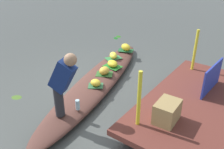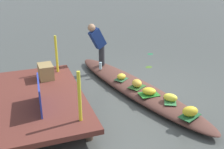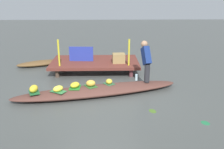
% 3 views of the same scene
% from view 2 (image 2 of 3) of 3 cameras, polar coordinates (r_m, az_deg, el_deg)
% --- Properties ---
extents(canal_water, '(40.00, 40.00, 0.00)m').
position_cam_2_polar(canal_water, '(6.63, 4.73, -3.64)').
color(canal_water, '#454846').
rests_on(canal_water, ground).
extents(dock_platform, '(3.20, 1.80, 0.37)m').
position_cam_2_polar(dock_platform, '(5.84, -15.10, -4.82)').
color(dock_platform, brown).
rests_on(dock_platform, ground).
extents(vendor_boat, '(4.86, 1.94, 0.23)m').
position_cam_2_polar(vendor_boat, '(6.58, 4.76, -2.73)').
color(vendor_boat, '#54312A').
rests_on(vendor_boat, ground).
extents(leaf_mat_0, '(0.48, 0.41, 0.01)m').
position_cam_2_polar(leaf_mat_0, '(5.83, 12.06, -5.40)').
color(leaf_mat_0, '#347741').
rests_on(leaf_mat_0, vendor_boat).
extents(banana_bunch_0, '(0.34, 0.34, 0.16)m').
position_cam_2_polar(banana_bunch_0, '(5.80, 12.13, -4.71)').
color(banana_bunch_0, yellow).
rests_on(banana_bunch_0, vendor_boat).
extents(leaf_mat_1, '(0.38, 0.40, 0.01)m').
position_cam_2_polar(leaf_mat_1, '(6.72, 1.96, -0.98)').
color(leaf_mat_1, '#2F5F3A').
rests_on(leaf_mat_1, vendor_boat).
extents(banana_bunch_1, '(0.21, 0.24, 0.15)m').
position_cam_2_polar(banana_bunch_1, '(6.69, 1.97, -0.42)').
color(banana_bunch_1, gold).
rests_on(banana_bunch_1, vendor_boat).
extents(leaf_mat_2, '(0.40, 0.49, 0.01)m').
position_cam_2_polar(leaf_mat_2, '(5.39, 15.92, -8.31)').
color(leaf_mat_2, '#1F582E').
rests_on(leaf_mat_2, vendor_boat).
extents(banana_bunch_2, '(0.25, 0.33, 0.20)m').
position_cam_2_polar(banana_bunch_2, '(5.34, 16.03, -7.41)').
color(banana_bunch_2, yellow).
rests_on(banana_bunch_2, vendor_boat).
extents(leaf_mat_3, '(0.43, 0.46, 0.01)m').
position_cam_2_polar(leaf_mat_3, '(6.35, 5.22, -2.56)').
color(leaf_mat_3, '#2E5C27').
rests_on(leaf_mat_3, vendor_boat).
extents(banana_bunch_3, '(0.28, 0.23, 0.18)m').
position_cam_2_polar(banana_bunch_3, '(6.31, 5.24, -1.83)').
color(banana_bunch_3, gold).
rests_on(banana_bunch_3, vendor_boat).
extents(leaf_mat_4, '(0.31, 0.43, 0.01)m').
position_cam_2_polar(leaf_mat_4, '(6.03, 7.73, -4.11)').
color(leaf_mat_4, '#257325').
rests_on(leaf_mat_4, vendor_boat).
extents(banana_bunch_4, '(0.35, 0.38, 0.15)m').
position_cam_2_polar(banana_bunch_4, '(5.99, 7.76, -3.47)').
color(banana_bunch_4, gold).
rests_on(banana_bunch_4, vendor_boat).
extents(vendor_person, '(0.29, 0.53, 1.20)m').
position_cam_2_polar(vendor_person, '(7.39, -2.99, 6.84)').
color(vendor_person, '#28282D').
rests_on(vendor_person, vendor_boat).
extents(water_bottle, '(0.08, 0.08, 0.19)m').
position_cam_2_polar(water_bottle, '(7.33, -2.44, 1.85)').
color(water_bottle, '#A7CAD7').
rests_on(water_bottle, vendor_boat).
extents(market_banner, '(0.88, 0.09, 0.54)m').
position_cam_2_polar(market_banner, '(5.25, -14.91, -4.07)').
color(market_banner, '#27379F').
rests_on(market_banner, dock_platform).
extents(railing_post_west, '(0.06, 0.06, 0.92)m').
position_cam_2_polar(railing_post_west, '(4.62, -6.82, -4.64)').
color(railing_post_west, yellow).
rests_on(railing_post_west, dock_platform).
extents(railing_post_east, '(0.06, 0.06, 0.92)m').
position_cam_2_polar(railing_post_east, '(6.81, -11.55, 4.22)').
color(railing_post_east, yellow).
rests_on(railing_post_east, dock_platform).
extents(produce_crate, '(0.45, 0.34, 0.34)m').
position_cam_2_polar(produce_crate, '(6.56, -13.68, 0.62)').
color(produce_crate, '#987D4C').
rests_on(produce_crate, dock_platform).
extents(drifting_plant_0, '(0.26, 0.27, 0.01)m').
position_cam_2_polar(drifting_plant_0, '(9.38, 8.02, 4.28)').
color(drifting_plant_0, '#226E41').
rests_on(drifting_plant_0, ground).
extents(drifting_plant_3, '(0.23, 0.27, 0.01)m').
position_cam_2_polar(drifting_plant_3, '(8.21, 7.71, 1.58)').
color(drifting_plant_3, '#456823').
rests_on(drifting_plant_3, ground).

